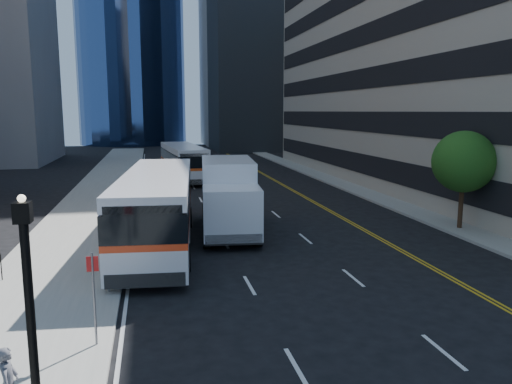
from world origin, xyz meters
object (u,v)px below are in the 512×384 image
Objects in this scene: bus_front at (158,206)px; lamp_post at (30,313)px; street_tree at (464,162)px; box_truck at (229,195)px; pedestrian at (9,384)px; bus_rear at (183,161)px.

lamp_post is at bearing -94.76° from bus_front.
street_tree is 12.30m from box_truck.
bus_front is 8.75× the size of pedestrian.
pedestrian is (-5.72, -36.25, -0.78)m from bus_rear.
bus_front is 1.10× the size of bus_rear.
street_tree reaches higher than lamp_post.
bus_rear is at bearing 119.30° from street_tree.
bus_rear is 7.95× the size of pedestrian.
bus_front is (2.40, 14.14, -0.84)m from lamp_post.
bus_front is 23.17m from bus_rear.
pedestrian is (-3.12, -13.22, -0.96)m from bus_front.
street_tree reaches higher than bus_rear.
street_tree is at bearing -4.70° from box_truck.
bus_rear is at bearing 98.36° from box_truck.
street_tree reaches higher than box_truck.
box_truck is at bearing 69.61° from lamp_post.
bus_front reaches higher than bus_rear.
box_truck is (1.01, -20.99, 0.24)m from bus_rear.
street_tree is at bearing 4.35° from bus_front.
box_truck is (-11.99, 2.18, -1.69)m from street_tree.
street_tree is 15.70m from bus_front.
box_truck is (6.01, 16.18, -0.77)m from lamp_post.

